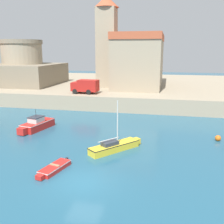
# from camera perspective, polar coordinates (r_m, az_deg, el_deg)

# --- Properties ---
(ground_plane) EXTENTS (200.00, 200.00, 0.00)m
(ground_plane) POSITION_cam_1_polar(r_m,az_deg,el_deg) (19.52, -6.05, -14.99)
(ground_plane) COLOR #235670
(quay_seawall) EXTENTS (120.00, 40.00, 2.34)m
(quay_seawall) POSITION_cam_1_polar(r_m,az_deg,el_deg) (58.63, 6.58, 5.31)
(quay_seawall) COLOR gray
(quay_seawall) RESTS_ON ground
(sailboat_yellow_0) EXTENTS (4.43, 4.99, 4.77)m
(sailboat_yellow_0) POSITION_cam_1_polar(r_m,az_deg,el_deg) (24.84, 0.60, -7.45)
(sailboat_yellow_0) COLOR yellow
(sailboat_yellow_0) RESTS_ON ground
(dinghy_red_3) EXTENTS (1.74, 3.62, 0.48)m
(dinghy_red_3) POSITION_cam_1_polar(r_m,az_deg,el_deg) (21.48, -12.49, -11.81)
(dinghy_red_3) COLOR red
(dinghy_red_3) RESTS_ON ground
(motorboat_red_4) EXTENTS (2.65, 5.36, 2.48)m
(motorboat_red_4) POSITION_cam_1_polar(r_m,az_deg,el_deg) (32.50, -16.08, -2.64)
(motorboat_red_4) COLOR red
(motorboat_red_4) RESTS_ON ground
(mooring_buoy) EXTENTS (0.61, 0.61, 0.61)m
(mooring_buoy) POSITION_cam_1_polar(r_m,az_deg,el_deg) (29.55, 22.07, -5.29)
(mooring_buoy) COLOR orange
(mooring_buoy) RESTS_ON ground
(church) EXTENTS (12.54, 17.36, 16.40)m
(church) POSITION_cam_1_polar(r_m,az_deg,el_deg) (51.61, 5.15, 11.64)
(church) COLOR gray
(church) RESTS_ON quay_seawall
(fortress) EXTENTS (14.33, 14.33, 8.94)m
(fortress) POSITION_cam_1_polar(r_m,az_deg,el_deg) (58.00, -18.79, 8.83)
(fortress) COLOR gray
(fortress) RESTS_ON quay_seawall
(truck_on_quay) EXTENTS (4.39, 2.32, 2.20)m
(truck_on_quay) POSITION_cam_1_polar(r_m,az_deg,el_deg) (43.00, -5.84, 5.65)
(truck_on_quay) COLOR #AD1E19
(truck_on_quay) RESTS_ON quay_seawall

